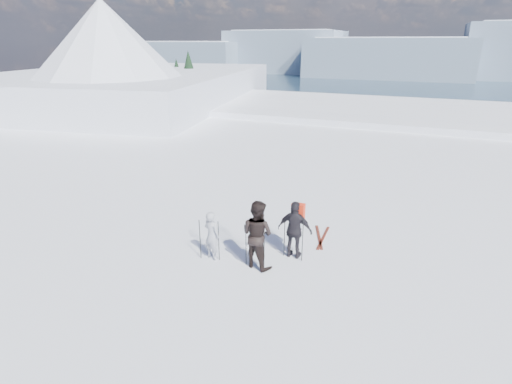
# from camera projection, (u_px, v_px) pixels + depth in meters

# --- Properties ---
(lake_basin) EXTENTS (820.00, 820.00, 71.62)m
(lake_basin) POSITION_uv_depth(u_px,v_px,m) (392.00, 183.00, 37.48)
(lake_basin) COLOR white
(lake_basin) RESTS_ON ground
(far_mountain_range) EXTENTS (770.00, 110.00, 53.00)m
(far_mountain_range) POSITION_uv_depth(u_px,v_px,m) (463.00, 54.00, 392.90)
(far_mountain_range) COLOR slate
(far_mountain_range) RESTS_ON ground
(near_ridge) EXTENTS (31.37, 35.68, 25.62)m
(near_ridge) POSITION_uv_depth(u_px,v_px,m) (151.00, 130.00, 45.45)
(near_ridge) COLOR white
(near_ridge) RESTS_ON ground
(skier_grey) EXTENTS (0.63, 0.50, 1.50)m
(skier_grey) POSITION_uv_depth(u_px,v_px,m) (212.00, 235.00, 11.66)
(skier_grey) COLOR #9B9EA9
(skier_grey) RESTS_ON ground
(skier_dark) EXTENTS (1.15, 0.99, 2.01)m
(skier_dark) POSITION_uv_depth(u_px,v_px,m) (257.00, 234.00, 11.17)
(skier_dark) COLOR black
(skier_dark) RESTS_ON ground
(skier_pack) EXTENTS (1.04, 0.44, 1.78)m
(skier_pack) POSITION_uv_depth(u_px,v_px,m) (295.00, 230.00, 11.68)
(skier_pack) COLOR black
(skier_pack) RESTS_ON ground
(backpack) EXTENTS (0.38, 0.22, 0.52)m
(backpack) POSITION_uv_depth(u_px,v_px,m) (299.00, 191.00, 11.48)
(backpack) COLOR red
(backpack) RESTS_ON skier_pack
(ski_poles) EXTENTS (2.85, 1.11, 1.34)m
(ski_poles) POSITION_uv_depth(u_px,v_px,m) (253.00, 242.00, 11.53)
(ski_poles) COLOR black
(ski_poles) RESTS_ON ground
(skis_loose) EXTENTS (0.66, 1.70, 0.03)m
(skis_loose) POSITION_uv_depth(u_px,v_px,m) (321.00, 237.00, 13.13)
(skis_loose) COLOR black
(skis_loose) RESTS_ON ground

